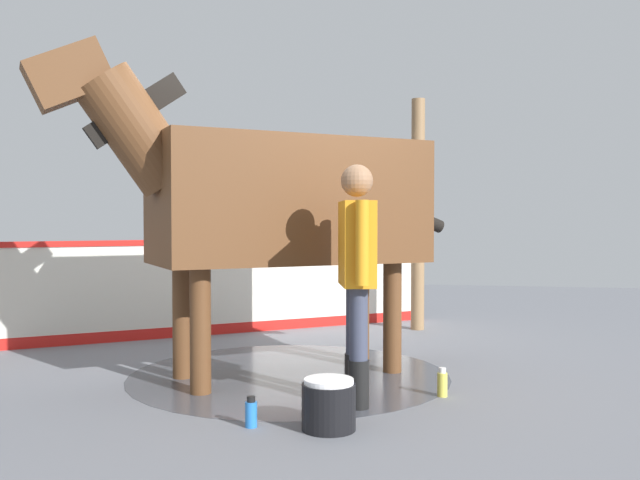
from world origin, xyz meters
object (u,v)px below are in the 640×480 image
object	(u,v)px
bottle_shampoo	(442,383)
bottle_spray	(251,413)
wash_bucket	(329,404)
horse	(275,199)
handler	(357,266)

from	to	relation	value
bottle_shampoo	bottle_spray	distance (m)	1.54
bottle_spray	wash_bucket	bearing A→B (deg)	94.43
wash_bucket	bottle_shampoo	bearing A→B (deg)	143.14
wash_bucket	bottle_spray	xyz separation A→B (m)	(0.04, -0.49, -0.07)
wash_bucket	bottle_spray	size ratio (longest dim) A/B	1.73
bottle_spray	horse	bearing A→B (deg)	-172.35
horse	bottle_spray	bearing A→B (deg)	62.07
wash_bucket	horse	bearing A→B (deg)	-153.26
handler	bottle_shampoo	distance (m)	1.12
handler	bottle_spray	xyz separation A→B (m)	(0.66, -0.59, -0.90)
handler	wash_bucket	xyz separation A→B (m)	(0.62, -0.10, -0.83)
horse	bottle_shampoo	world-z (taller)	horse
wash_bucket	bottle_spray	distance (m)	0.50
handler	bottle_shampoo	world-z (taller)	handler
handler	bottle_spray	size ratio (longest dim) A/B	8.69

